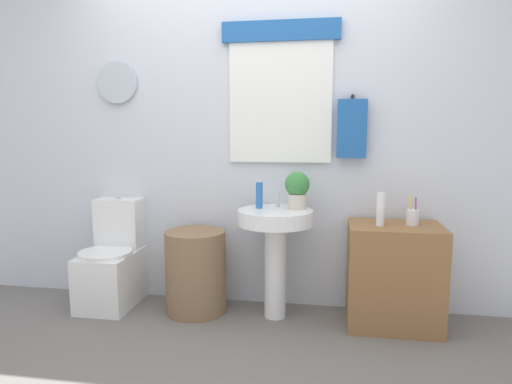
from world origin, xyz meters
name	(u,v)px	position (x,y,z in m)	size (l,w,h in m)	color
ground_plane	(216,380)	(0.00, 0.00, 0.00)	(8.00, 8.00, 0.00)	slate
back_wall	(254,128)	(0.00, 1.15, 1.31)	(4.40, 0.18, 2.60)	silver
toilet	(113,265)	(-1.02, 0.89, 0.30)	(0.38, 0.51, 0.80)	white
laundry_hamper	(196,271)	(-0.36, 0.85, 0.29)	(0.43, 0.43, 0.59)	#846647
pedestal_sink	(275,237)	(0.21, 0.85, 0.57)	(0.51, 0.51, 0.76)	white
faucet	(278,200)	(0.21, 0.97, 0.81)	(0.03, 0.03, 0.10)	silver
wooden_cabinet	(394,275)	(1.00, 0.85, 0.34)	(0.60, 0.44, 0.68)	olive
soap_bottle	(259,195)	(0.09, 0.90, 0.85)	(0.05, 0.05, 0.18)	#2D6BB7
potted_plant	(297,188)	(0.35, 0.91, 0.90)	(0.17, 0.17, 0.26)	beige
lotion_bottle	(381,209)	(0.89, 0.81, 0.79)	(0.05, 0.05, 0.22)	white
toothbrush_cup	(412,217)	(1.10, 0.87, 0.73)	(0.08, 0.08, 0.19)	silver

